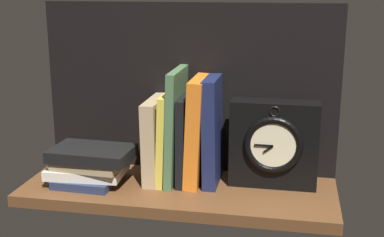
{
  "coord_description": "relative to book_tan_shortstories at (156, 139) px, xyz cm",
  "views": [
    {
      "loc": [
        24.13,
        -107.67,
        45.03
      ],
      "look_at": [
        2.28,
        3.92,
        14.81
      ],
      "focal_mm": 49.17,
      "sensor_mm": 36.0,
      "label": 1
    }
  ],
  "objects": [
    {
      "name": "book_black_skeptic",
      "position": [
        6.92,
        0.0,
        0.54
      ],
      "size": [
        2.0,
        13.26,
        19.97
      ],
      "primitive_type": "cube",
      "rotation": [
        0.0,
        0.01,
        0.0
      ],
      "color": "black",
      "rests_on": "ground_plane"
    },
    {
      "name": "book_stack_side",
      "position": [
        -14.0,
        -5.83,
        -5.05
      ],
      "size": [
        19.61,
        13.21,
        8.43
      ],
      "color": "#232D4C",
      "rests_on": "ground_plane"
    },
    {
      "name": "book_tan_shortstories",
      "position": [
        0.0,
        0.0,
        0.0
      ],
      "size": [
        3.4,
        14.54,
        18.91
      ],
      "primitive_type": "cube",
      "rotation": [
        0.0,
        -0.01,
        0.0
      ],
      "color": "tan",
      "rests_on": "ground_plane"
    },
    {
      "name": "book_green_romantic",
      "position": [
        4.78,
        0.0,
        3.47
      ],
      "size": [
        2.72,
        15.08,
        25.85
      ],
      "primitive_type": "cube",
      "rotation": [
        0.0,
        0.03,
        0.0
      ],
      "color": "#476B44",
      "rests_on": "ground_plane"
    },
    {
      "name": "back_panel",
      "position": [
        6.19,
        8.14,
        10.56
      ],
      "size": [
        69.78,
        1.2,
        40.0
      ],
      "primitive_type": "cube",
      "color": "black",
      "rests_on": "ground_plane"
    },
    {
      "name": "framed_clock",
      "position": [
        26.79,
        0.51,
        0.35
      ],
      "size": [
        19.36,
        7.14,
        19.36
      ],
      "color": "black",
      "rests_on": "ground_plane"
    },
    {
      "name": "book_yellow_seinlanguage",
      "position": [
        2.73,
        0.0,
        0.83
      ],
      "size": [
        2.57,
        14.44,
        20.58
      ],
      "primitive_type": "cube",
      "rotation": [
        0.0,
        0.04,
        0.0
      ],
      "color": "gold",
      "rests_on": "ground_plane"
    },
    {
      "name": "book_orange_pandolfini",
      "position": [
        9.73,
        0.0,
        2.58
      ],
      "size": [
        4.22,
        13.83,
        24.15
      ],
      "primitive_type": "cube",
      "rotation": [
        0.0,
        0.04,
        0.0
      ],
      "color": "orange",
      "rests_on": "ground_plane"
    },
    {
      "name": "ground_plane",
      "position": [
        6.19,
        -3.92,
        -10.68
      ],
      "size": [
        69.78,
        25.32,
        2.5
      ],
      "primitive_type": "cube",
      "color": "brown"
    },
    {
      "name": "book_navy_bierce",
      "position": [
        13.12,
        0.0,
        2.67
      ],
      "size": [
        3.46,
        12.16,
        24.27
      ],
      "primitive_type": "cube",
      "rotation": [
        0.0,
        -0.02,
        0.0
      ],
      "color": "#192147",
      "rests_on": "ground_plane"
    }
  ]
}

